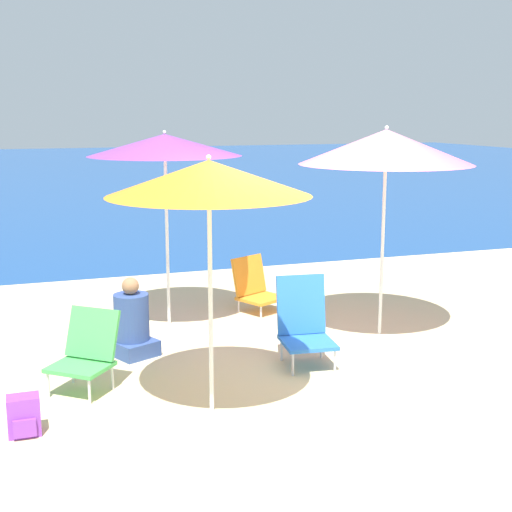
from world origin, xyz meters
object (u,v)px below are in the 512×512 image
at_px(beach_chair_orange, 255,287).
at_px(person_seated_near, 132,325).
at_px(beach_umbrella_purple, 165,145).
at_px(beach_umbrella_pink, 386,147).
at_px(beach_chair_blue, 304,323).
at_px(beach_chair_green, 86,350).
at_px(beach_umbrella_orange, 209,178).
at_px(backpack_purple, 24,416).

bearing_deg(beach_chair_orange, person_seated_near, -172.08).
xyz_separation_m(beach_umbrella_purple, person_seated_near, (-0.58, -0.94, -1.75)).
distance_m(beach_umbrella_pink, person_seated_near, 3.24).
distance_m(beach_chair_blue, beach_chair_green, 2.09).
bearing_deg(beach_umbrella_orange, beach_chair_blue, 35.87).
bearing_deg(backpack_purple, beach_chair_orange, 44.26).
relative_size(beach_umbrella_orange, backpack_purple, 6.84).
distance_m(beach_chair_orange, beach_chair_green, 2.98).
xyz_separation_m(beach_chair_blue, person_seated_near, (-1.57, 0.76, -0.08)).
distance_m(beach_umbrella_pink, backpack_purple, 4.48).
distance_m(beach_umbrella_orange, backpack_purple, 2.30).
height_order(beach_chair_blue, backpack_purple, beach_chair_blue).
bearing_deg(person_seated_near, beach_umbrella_orange, -101.05).
bearing_deg(beach_chair_green, beach_umbrella_pink, 50.32).
distance_m(beach_umbrella_purple, person_seated_near, 2.07).
xyz_separation_m(beach_chair_orange, person_seated_near, (-1.72, -1.17, 0.02)).
height_order(beach_umbrella_pink, beach_chair_green, beach_umbrella_pink).
bearing_deg(beach_chair_orange, beach_chair_green, -165.21).
bearing_deg(beach_umbrella_purple, beach_chair_blue, -59.95).
relative_size(beach_chair_orange, backpack_purple, 2.24).
xyz_separation_m(beach_umbrella_purple, beach_chair_orange, (1.14, 0.23, -1.76)).
xyz_separation_m(beach_chair_orange, backpack_purple, (-2.80, -2.73, -0.15)).
distance_m(beach_umbrella_purple, beach_chair_green, 2.67).
bearing_deg(beach_chair_green, beach_umbrella_orange, -2.16).
height_order(beach_chair_blue, beach_chair_orange, beach_chair_blue).
distance_m(beach_umbrella_orange, beach_chair_orange, 3.49).
distance_m(beach_chair_orange, backpack_purple, 3.92).
distance_m(beach_umbrella_orange, beach_umbrella_pink, 2.74).
bearing_deg(beach_umbrella_purple, beach_umbrella_pink, -27.82).
xyz_separation_m(beach_umbrella_orange, beach_umbrella_pink, (2.33, 1.42, 0.14)).
relative_size(beach_umbrella_purple, beach_umbrella_pink, 0.97).
bearing_deg(beach_chair_green, beach_chair_blue, 40.59).
xyz_separation_m(beach_umbrella_pink, person_seated_near, (-2.72, 0.19, -1.74)).
bearing_deg(beach_chair_orange, beach_umbrella_orange, -141.83).
height_order(beach_chair_green, person_seated_near, person_seated_near).
bearing_deg(beach_umbrella_orange, beach_chair_green, 137.94).
height_order(beach_umbrella_orange, beach_chair_blue, beach_umbrella_orange).
height_order(beach_chair_green, backpack_purple, beach_chair_green).
bearing_deg(beach_umbrella_purple, backpack_purple, -123.59).
distance_m(beach_umbrella_pink, beach_chair_orange, 2.44).
relative_size(beach_chair_orange, person_seated_near, 0.85).
bearing_deg(backpack_purple, beach_umbrella_pink, 19.87).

